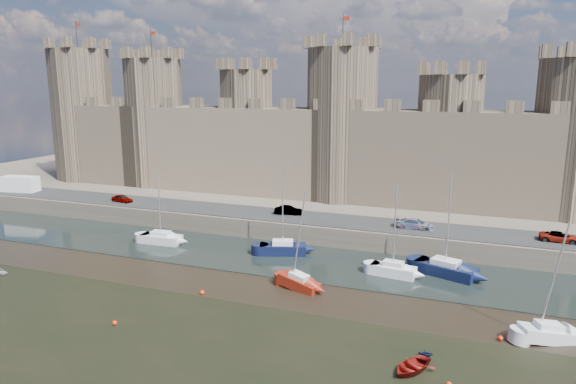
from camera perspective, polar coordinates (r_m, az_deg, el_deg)
name	(u,v)px	position (r m, az deg, el deg)	size (l,w,h in m)	color
ground	(150,355)	(42.26, -15.07, -17.07)	(160.00, 160.00, 0.00)	black
water_channel	(270,257)	(61.52, -1.96, -7.24)	(160.00, 12.00, 0.08)	black
quay	(346,190)	(94.33, 6.41, 0.21)	(160.00, 60.00, 2.50)	#4C443A
road	(298,217)	(69.74, 1.16, -2.77)	(160.00, 7.00, 0.10)	black
castle	(324,139)	(81.45, 4.05, 5.84)	(108.50, 11.00, 29.00)	#42382B
car_0	(122,199)	(82.24, -17.95, -0.70)	(1.42, 3.54, 1.21)	gray
car_1	(288,210)	(70.79, 0.04, -2.06)	(1.34, 3.84, 1.26)	gray
car_2	(415,224)	(65.88, 13.95, -3.45)	(1.87, 4.61, 1.34)	gray
car_3	(560,237)	(66.42, 27.96, -4.45)	(1.98, 4.29, 1.19)	gray
van	(20,184)	(96.89, -27.63, 0.78)	(6.04, 2.42, 2.64)	silver
sailboat_0	(161,238)	(68.38, -13.93, -4.97)	(5.45, 2.38, 9.99)	silver
sailboat_1	(283,248)	(62.22, -0.59, -6.22)	(5.91, 3.83, 11.05)	black
sailboat_2	(393,269)	(56.57, 11.60, -8.39)	(4.92, 2.38, 10.23)	silver
sailboat_3	(445,268)	(58.08, 17.09, -8.11)	(6.90, 4.54, 11.29)	black
sailboat_4	(299,282)	(52.30, 1.23, -9.94)	(4.63, 2.87, 10.11)	maroon
sailboat_5	(548,333)	(47.33, 26.93, -13.76)	(4.93, 3.56, 9.94)	silver
dinghy_3	(2,272)	(63.83, -29.19, -7.79)	(1.16, 0.71, 1.34)	silver
dinghy_4	(412,367)	(39.76, 13.57, -18.36)	(2.53, 0.73, 3.54)	maroon
dinghy_7	(425,354)	(41.78, 15.02, -16.96)	(0.97, 0.59, 1.12)	#0E1533
buoy_0	(115,323)	(47.56, -18.69, -13.61)	(0.42, 0.42, 0.42)	red
buoy_1	(202,292)	(51.78, -9.52, -10.95)	(0.45, 0.45, 0.45)	red
buoy_3	(500,338)	(46.07, 22.53, -14.77)	(0.42, 0.42, 0.42)	red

